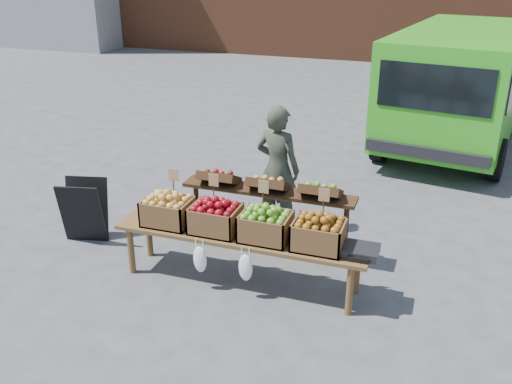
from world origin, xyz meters
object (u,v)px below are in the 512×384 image
at_px(chalkboard_sign, 84,211).
at_px(crate_russet_pears, 215,219).
at_px(crate_golden_apples, 168,211).
at_px(vendor, 278,169).
at_px(crate_red_apples, 265,227).
at_px(back_table, 268,212).
at_px(weighing_scale, 361,251).
at_px(delivery_van, 459,89).
at_px(crate_green_apples, 319,235).
at_px(display_bench, 241,259).

height_order(chalkboard_sign, crate_russet_pears, crate_russet_pears).
bearing_deg(crate_golden_apples, vendor, 60.03).
distance_m(vendor, crate_red_apples, 1.42).
relative_size(vendor, back_table, 0.76).
xyz_separation_m(back_table, weighing_scale, (1.18, -0.72, 0.09)).
height_order(vendor, chalkboard_sign, vendor).
bearing_deg(crate_red_apples, delivery_van, 72.75).
height_order(crate_golden_apples, crate_russet_pears, same).
distance_m(vendor, crate_green_apples, 1.63).
relative_size(delivery_van, chalkboard_sign, 5.83).
xyz_separation_m(crate_green_apples, weighing_scale, (0.43, 0.00, -0.10)).
bearing_deg(chalkboard_sign, weighing_scale, -18.18).
relative_size(chalkboard_sign, crate_green_apples, 1.57).
distance_m(chalkboard_sign, back_table, 2.23).
bearing_deg(delivery_van, crate_russet_pears, -102.62).
bearing_deg(crate_red_apples, crate_russet_pears, 180.00).
bearing_deg(back_table, delivery_van, 68.27).
relative_size(chalkboard_sign, weighing_scale, 2.31).
distance_m(chalkboard_sign, crate_russet_pears, 1.89).
bearing_deg(vendor, weighing_scale, 143.63).
height_order(back_table, display_bench, back_table).
relative_size(delivery_van, display_bench, 1.69).
bearing_deg(crate_green_apples, back_table, 136.34).
relative_size(delivery_van, weighing_scale, 13.44).
bearing_deg(delivery_van, display_bench, -100.16).
distance_m(crate_green_apples, weighing_scale, 0.44).
xyz_separation_m(chalkboard_sign, crate_green_apples, (2.94, -0.29, 0.32)).
bearing_deg(crate_red_apples, back_table, 105.86).
relative_size(vendor, chalkboard_sign, 2.04).
bearing_deg(crate_green_apples, weighing_scale, 0.00).
distance_m(delivery_van, crate_green_apples, 5.72).
height_order(back_table, weighing_scale, back_table).
distance_m(delivery_van, weighing_scale, 5.65).
bearing_deg(crate_red_apples, chalkboard_sign, 173.16).
bearing_deg(chalkboard_sign, back_table, -2.10).
bearing_deg(crate_green_apples, crate_golden_apples, 180.00).
xyz_separation_m(chalkboard_sign, crate_golden_apples, (1.29, -0.29, 0.32)).
relative_size(display_bench, crate_russet_pears, 5.40).
xyz_separation_m(chalkboard_sign, weighing_scale, (3.37, -0.29, 0.22)).
height_order(crate_golden_apples, weighing_scale, crate_golden_apples).
xyz_separation_m(vendor, crate_green_apples, (0.85, -1.39, -0.09)).
bearing_deg(crate_russet_pears, crate_green_apples, 0.00).
distance_m(back_table, weighing_scale, 1.38).
distance_m(crate_russet_pears, crate_green_apples, 1.10).
height_order(display_bench, crate_golden_apples, crate_golden_apples).
bearing_deg(crate_golden_apples, back_table, 38.80).
distance_m(delivery_van, crate_golden_apples, 6.27).
xyz_separation_m(crate_russet_pears, crate_green_apples, (1.10, 0.00, 0.00)).
bearing_deg(vendor, delivery_van, -104.81).
bearing_deg(vendor, crate_golden_apples, 71.08).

